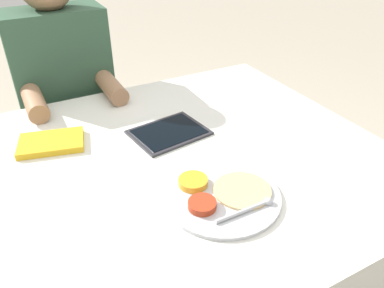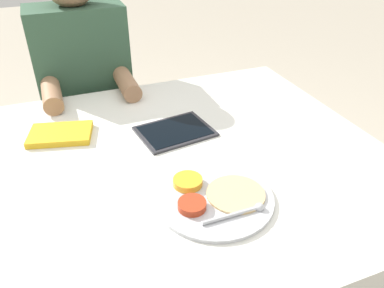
% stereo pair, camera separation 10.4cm
% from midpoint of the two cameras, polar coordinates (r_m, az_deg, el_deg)
% --- Properties ---
extents(dining_table, '(1.28, 1.07, 0.77)m').
position_cam_midpoint_polar(dining_table, '(1.35, -5.19, -15.92)').
color(dining_table, silver).
rests_on(dining_table, ground_plane).
extents(thali_tray, '(0.30, 0.30, 0.03)m').
position_cam_midpoint_polar(thali_tray, '(0.95, 1.23, -7.83)').
color(thali_tray, '#B7BABF').
rests_on(thali_tray, dining_table).
extents(red_notebook, '(0.22, 0.17, 0.02)m').
position_cam_midpoint_polar(red_notebook, '(1.24, -22.93, 0.06)').
color(red_notebook, silver).
rests_on(red_notebook, dining_table).
extents(tablet_device, '(0.25, 0.21, 0.01)m').
position_cam_midpoint_polar(tablet_device, '(1.21, -6.00, 1.68)').
color(tablet_device, '#28282D').
rests_on(tablet_device, dining_table).
extents(person_diner, '(0.37, 0.42, 1.25)m').
position_cam_midpoint_polar(person_diner, '(1.73, -19.45, 3.15)').
color(person_diner, black).
rests_on(person_diner, ground_plane).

